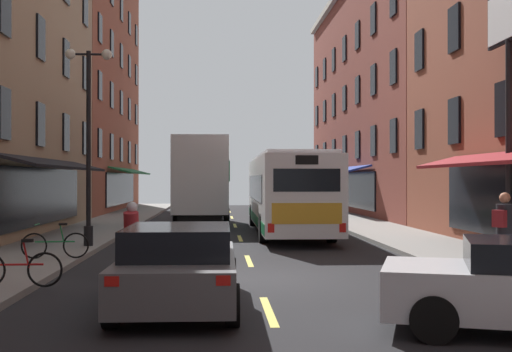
{
  "coord_description": "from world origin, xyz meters",
  "views": [
    {
      "loc": [
        -0.85,
        -14.01,
        2.17
      ],
      "look_at": [
        0.53,
        8.47,
        2.29
      ],
      "focal_mm": 44.86,
      "sensor_mm": 36.0,
      "label": 1
    }
  ],
  "objects_px": {
    "transit_bus": "(287,193)",
    "street_lamp_twin": "(89,137)",
    "billboard_sign": "(509,55)",
    "bicycle_mid": "(55,244)",
    "bicycle_near": "(17,268)",
    "sedan_mid": "(179,266)",
    "motorcycle_rider": "(132,243)",
    "box_truck": "(203,181)",
    "pedestrian_near": "(504,231)"
  },
  "relations": [
    {
      "from": "bicycle_near",
      "to": "bicycle_mid",
      "type": "relative_size",
      "value": 1.0
    },
    {
      "from": "box_truck",
      "to": "bicycle_near",
      "type": "bearing_deg",
      "value": -99.89
    },
    {
      "from": "box_truck",
      "to": "motorcycle_rider",
      "type": "relative_size",
      "value": 3.81
    },
    {
      "from": "bicycle_near",
      "to": "box_truck",
      "type": "bearing_deg",
      "value": 80.11
    },
    {
      "from": "street_lamp_twin",
      "to": "bicycle_near",
      "type": "bearing_deg",
      "value": -88.72
    },
    {
      "from": "transit_bus",
      "to": "bicycle_mid",
      "type": "relative_size",
      "value": 7.3
    },
    {
      "from": "bicycle_near",
      "to": "bicycle_mid",
      "type": "height_order",
      "value": "same"
    },
    {
      "from": "transit_bus",
      "to": "motorcycle_rider",
      "type": "relative_size",
      "value": 6.04
    },
    {
      "from": "transit_bus",
      "to": "bicycle_mid",
      "type": "height_order",
      "value": "transit_bus"
    },
    {
      "from": "billboard_sign",
      "to": "bicycle_mid",
      "type": "relative_size",
      "value": 4.24
    },
    {
      "from": "transit_bus",
      "to": "bicycle_mid",
      "type": "distance_m",
      "value": 11.33
    },
    {
      "from": "billboard_sign",
      "to": "street_lamp_twin",
      "type": "relative_size",
      "value": 1.2
    },
    {
      "from": "motorcycle_rider",
      "to": "street_lamp_twin",
      "type": "height_order",
      "value": "street_lamp_twin"
    },
    {
      "from": "billboard_sign",
      "to": "transit_bus",
      "type": "distance_m",
      "value": 10.85
    },
    {
      "from": "billboard_sign",
      "to": "motorcycle_rider",
      "type": "bearing_deg",
      "value": -168.51
    },
    {
      "from": "sedan_mid",
      "to": "transit_bus",
      "type": "bearing_deg",
      "value": 76.77
    },
    {
      "from": "billboard_sign",
      "to": "box_truck",
      "type": "bearing_deg",
      "value": 122.88
    },
    {
      "from": "motorcycle_rider",
      "to": "bicycle_near",
      "type": "bearing_deg",
      "value": -125.38
    },
    {
      "from": "box_truck",
      "to": "street_lamp_twin",
      "type": "relative_size",
      "value": 1.31
    },
    {
      "from": "transit_bus",
      "to": "sedan_mid",
      "type": "bearing_deg",
      "value": -103.23
    },
    {
      "from": "motorcycle_rider",
      "to": "bicycle_near",
      "type": "height_order",
      "value": "motorcycle_rider"
    },
    {
      "from": "sedan_mid",
      "to": "bicycle_mid",
      "type": "xyz_separation_m",
      "value": [
        -3.51,
        5.81,
        -0.2
      ]
    },
    {
      "from": "sedan_mid",
      "to": "motorcycle_rider",
      "type": "distance_m",
      "value": 4.13
    },
    {
      "from": "motorcycle_rider",
      "to": "sedan_mid",
      "type": "bearing_deg",
      "value": -71.57
    },
    {
      "from": "sedan_mid",
      "to": "street_lamp_twin",
      "type": "bearing_deg",
      "value": 110.21
    },
    {
      "from": "transit_bus",
      "to": "street_lamp_twin",
      "type": "bearing_deg",
      "value": -139.61
    },
    {
      "from": "transit_bus",
      "to": "bicycle_mid",
      "type": "xyz_separation_m",
      "value": [
        -6.96,
        -8.86,
        -1.14
      ]
    },
    {
      "from": "transit_bus",
      "to": "street_lamp_twin",
      "type": "xyz_separation_m",
      "value": [
        -6.74,
        -5.73,
        1.81
      ]
    },
    {
      "from": "sedan_mid",
      "to": "pedestrian_near",
      "type": "xyz_separation_m",
      "value": [
        6.72,
        2.26,
        0.37
      ]
    },
    {
      "from": "billboard_sign",
      "to": "bicycle_mid",
      "type": "height_order",
      "value": "billboard_sign"
    },
    {
      "from": "bicycle_near",
      "to": "street_lamp_twin",
      "type": "bearing_deg",
      "value": 91.28
    },
    {
      "from": "street_lamp_twin",
      "to": "billboard_sign",
      "type": "bearing_deg",
      "value": -14.3
    },
    {
      "from": "bicycle_mid",
      "to": "pedestrian_near",
      "type": "height_order",
      "value": "pedestrian_near"
    },
    {
      "from": "pedestrian_near",
      "to": "street_lamp_twin",
      "type": "height_order",
      "value": "street_lamp_twin"
    },
    {
      "from": "pedestrian_near",
      "to": "billboard_sign",
      "type": "bearing_deg",
      "value": 115.06
    },
    {
      "from": "motorcycle_rider",
      "to": "street_lamp_twin",
      "type": "xyz_separation_m",
      "value": [
        -1.98,
        5.02,
        2.75
      ]
    },
    {
      "from": "box_truck",
      "to": "street_lamp_twin",
      "type": "height_order",
      "value": "street_lamp_twin"
    },
    {
      "from": "billboard_sign",
      "to": "street_lamp_twin",
      "type": "distance_m",
      "value": 12.39
    },
    {
      "from": "bicycle_near",
      "to": "bicycle_mid",
      "type": "bearing_deg",
      "value": 95.04
    },
    {
      "from": "motorcycle_rider",
      "to": "pedestrian_near",
      "type": "height_order",
      "value": "pedestrian_near"
    },
    {
      "from": "transit_bus",
      "to": "pedestrian_near",
      "type": "distance_m",
      "value": 12.85
    },
    {
      "from": "sedan_mid",
      "to": "motorcycle_rider",
      "type": "bearing_deg",
      "value": 108.43
    },
    {
      "from": "sedan_mid",
      "to": "bicycle_mid",
      "type": "bearing_deg",
      "value": 121.16
    },
    {
      "from": "bicycle_mid",
      "to": "street_lamp_twin",
      "type": "height_order",
      "value": "street_lamp_twin"
    },
    {
      "from": "box_truck",
      "to": "bicycle_mid",
      "type": "height_order",
      "value": "box_truck"
    },
    {
      "from": "bicycle_near",
      "to": "pedestrian_near",
      "type": "distance_m",
      "value": 9.9
    },
    {
      "from": "box_truck",
      "to": "bicycle_mid",
      "type": "xyz_separation_m",
      "value": [
        -3.5,
        -13.35,
        -1.58
      ]
    },
    {
      "from": "billboard_sign",
      "to": "box_truck",
      "type": "relative_size",
      "value": 0.92
    },
    {
      "from": "sedan_mid",
      "to": "bicycle_near",
      "type": "relative_size",
      "value": 2.63
    },
    {
      "from": "bicycle_mid",
      "to": "motorcycle_rider",
      "type": "bearing_deg",
      "value": -40.6
    }
  ]
}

